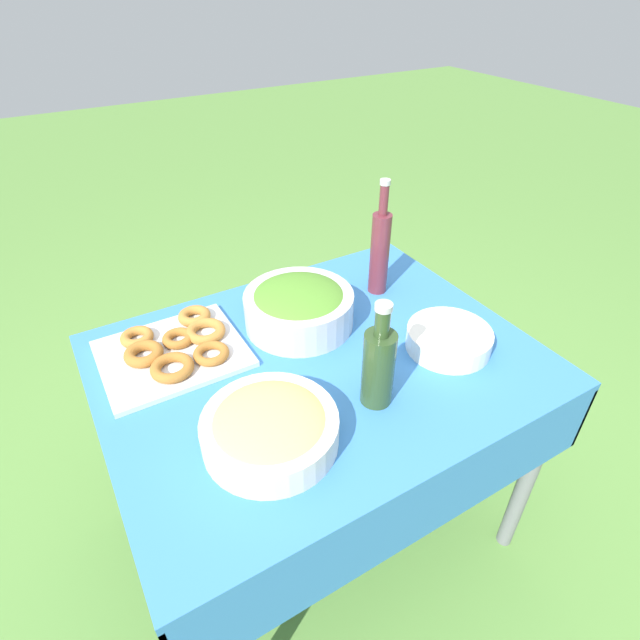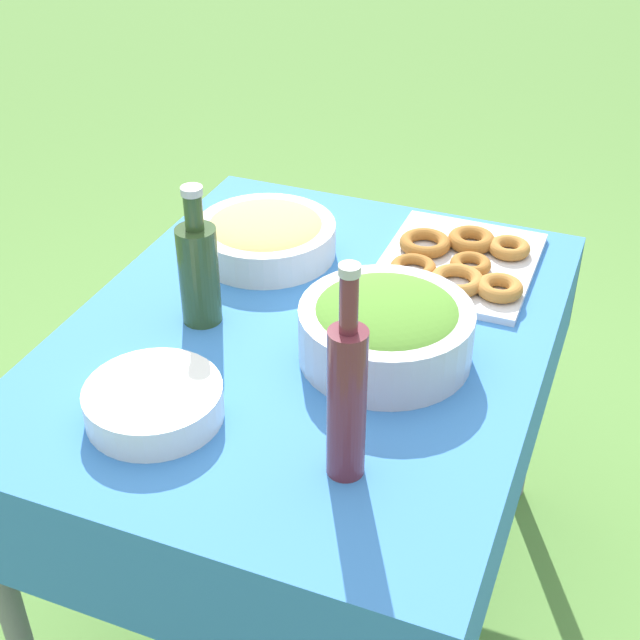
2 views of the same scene
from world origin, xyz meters
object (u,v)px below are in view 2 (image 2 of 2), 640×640
Objects in this scene: salad_bowl at (386,327)px; donut_platter at (460,262)px; pasta_bowl at (266,235)px; plate_stack at (154,403)px; olive_oil_bottle at (199,270)px; wine_bottle at (347,397)px.

salad_bowl is 0.85× the size of donut_platter.
salad_bowl is 0.37m from donut_platter.
pasta_bowl is 1.31× the size of plate_stack.
olive_oil_bottle is (0.29, -0.01, 0.07)m from pasta_bowl.
donut_platter is 1.61× the size of plate_stack.
donut_platter is at bearing 102.33° from pasta_bowl.
olive_oil_bottle is 0.76× the size of wine_bottle.
pasta_bowl reaches higher than donut_platter.
pasta_bowl is 0.43m from donut_platter.
wine_bottle is (0.68, -0.01, 0.13)m from donut_platter.
plate_stack is (0.58, 0.05, -0.02)m from pasta_bowl.
donut_platter is 0.58m from olive_oil_bottle.
wine_bottle is (0.30, 0.42, 0.04)m from olive_oil_bottle.
olive_oil_bottle reaches higher than pasta_bowl.
plate_stack is (0.31, -0.31, -0.04)m from salad_bowl.
wine_bottle is at bearing 6.67° from salad_bowl.
pasta_bowl is 0.72m from wine_bottle.
plate_stack reaches higher than donut_platter.
donut_platter is at bearing 151.61° from plate_stack.
olive_oil_bottle reaches higher than donut_platter.
wine_bottle is (0.59, 0.41, 0.10)m from pasta_bowl.
salad_bowl is at bearing 91.86° from olive_oil_bottle.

